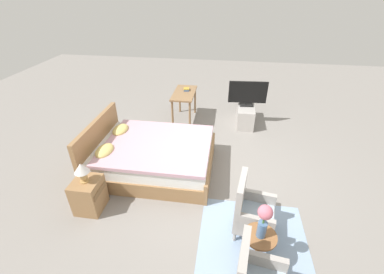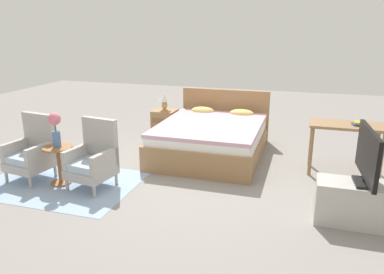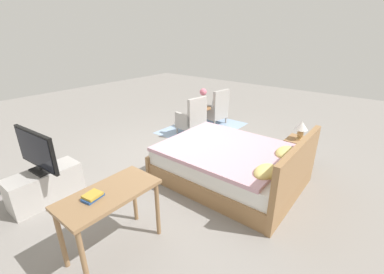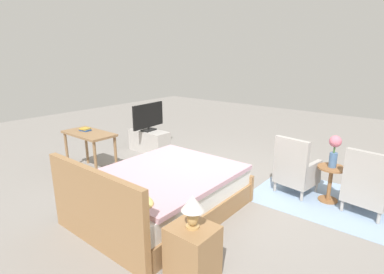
{
  "view_description": "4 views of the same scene",
  "coord_description": "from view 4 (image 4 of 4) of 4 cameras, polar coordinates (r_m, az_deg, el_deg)",
  "views": [
    {
      "loc": [
        -3.85,
        -0.23,
        3.12
      ],
      "look_at": [
        0.1,
        0.35,
        0.68
      ],
      "focal_mm": 24.0,
      "sensor_mm": 36.0,
      "label": 1
    },
    {
      "loc": [
        1.41,
        -4.83,
        2.13
      ],
      "look_at": [
        -0.06,
        -0.05,
        0.63
      ],
      "focal_mm": 35.0,
      "sensor_mm": 36.0,
      "label": 2
    },
    {
      "loc": [
        3.22,
        2.89,
        2.3
      ],
      "look_at": [
        -0.09,
        0.25,
        0.55
      ],
      "focal_mm": 24.0,
      "sensor_mm": 36.0,
      "label": 3
    },
    {
      "loc": [
        -2.76,
        3.73,
        2.13
      ],
      "look_at": [
        0.37,
        -0.14,
        0.76
      ],
      "focal_mm": 28.0,
      "sensor_mm": 36.0,
      "label": 4
    }
  ],
  "objects": [
    {
      "name": "table_lamp",
      "position": [
        2.85,
        0.12,
        -13.16
      ],
      "size": [
        0.22,
        0.22,
        0.33
      ],
      "color": "tan",
      "rests_on": "nightstand"
    },
    {
      "name": "side_table",
      "position": [
        4.92,
        24.85,
        -7.39
      ],
      "size": [
        0.4,
        0.4,
        0.54
      ],
      "color": "#936038",
      "rests_on": "ground_plane"
    },
    {
      "name": "ground_plane",
      "position": [
        5.11,
        2.33,
        -9.23
      ],
      "size": [
        16.0,
        16.0,
        0.0
      ],
      "primitive_type": "plane",
      "color": "gray"
    },
    {
      "name": "armchair_by_window_left",
      "position": [
        4.78,
        30.41,
        -8.29
      ],
      "size": [
        0.61,
        0.61,
        0.92
      ],
      "color": "#ADA8A3",
      "rests_on": "floor_rug"
    },
    {
      "name": "tv_stand",
      "position": [
        6.84,
        -8.13,
        -0.74
      ],
      "size": [
        0.96,
        0.4,
        0.48
      ],
      "color": "#B7B2AD",
      "rests_on": "ground_plane"
    },
    {
      "name": "book_stack",
      "position": [
        5.9,
        -19.7,
        1.37
      ],
      "size": [
        0.22,
        0.16,
        0.05
      ],
      "color": "#284C8E",
      "rests_on": "vanity_desk"
    },
    {
      "name": "tv_flatscreen",
      "position": [
        6.71,
        -8.33,
        3.87
      ],
      "size": [
        0.22,
        0.92,
        0.61
      ],
      "color": "black",
      "rests_on": "tv_stand"
    },
    {
      "name": "nightstand",
      "position": [
        3.12,
        0.13,
        -21.08
      ],
      "size": [
        0.44,
        0.41,
        0.55
      ],
      "color": "#997047",
      "rests_on": "ground_plane"
    },
    {
      "name": "flower_vase",
      "position": [
        4.77,
        25.51,
        -1.9
      ],
      "size": [
        0.17,
        0.17,
        0.48
      ],
      "color": "#4C709E",
      "rests_on": "side_table"
    },
    {
      "name": "bed",
      "position": [
        4.2,
        -6.14,
        -10.57
      ],
      "size": [
        1.68,
        2.18,
        0.96
      ],
      "color": "#997047",
      "rests_on": "ground_plane"
    },
    {
      "name": "floor_rug",
      "position": [
        5.05,
        24.4,
        -10.95
      ],
      "size": [
        2.1,
        1.5,
        0.01
      ],
      "color": "#8EA8C6",
      "rests_on": "ground_plane"
    },
    {
      "name": "vanity_desk",
      "position": [
        5.78,
        -18.98,
        -0.28
      ],
      "size": [
        1.04,
        0.52,
        0.76
      ],
      "color": "#8E6B47",
      "rests_on": "ground_plane"
    },
    {
      "name": "armchair_by_window_right",
      "position": [
        4.98,
        19.08,
        -6.01
      ],
      "size": [
        0.62,
        0.62,
        0.92
      ],
      "color": "#ADA8A3",
      "rests_on": "floor_rug"
    }
  ]
}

